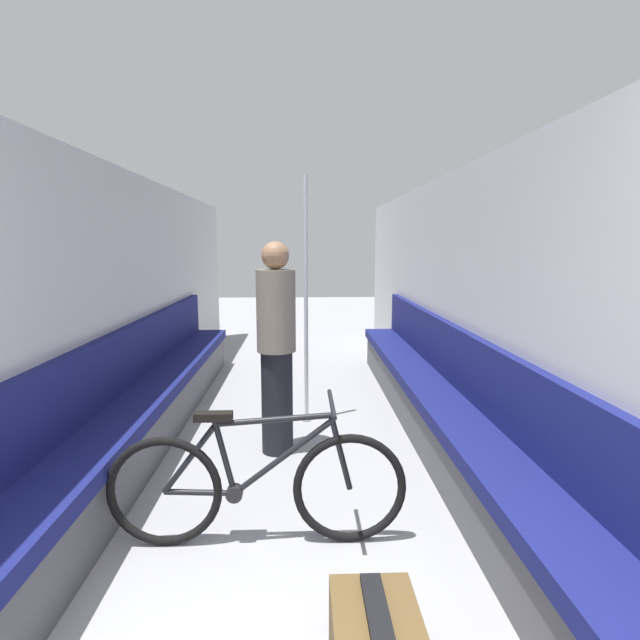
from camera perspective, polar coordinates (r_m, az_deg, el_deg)
wall_left at (r=4.16m, az=-23.45°, el=1.01°), size 0.10×9.92×2.25m
wall_right at (r=4.11m, az=17.09°, el=1.24°), size 0.10×9.92×2.25m
bench_seat_row_left at (r=4.25m, az=-19.80°, el=-9.78°), size 0.43×5.72×0.96m
bench_seat_row_right at (r=4.20m, az=13.53°, el=-9.71°), size 0.43×5.72×0.96m
bicycle at (r=2.86m, az=-7.21°, el=-18.28°), size 1.62×0.46×0.80m
grab_pole_near at (r=4.49m, az=-1.60°, el=1.74°), size 0.08×0.08×2.23m
passenger_standing at (r=3.86m, az=-5.00°, el=-2.99°), size 0.30×0.30×1.65m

